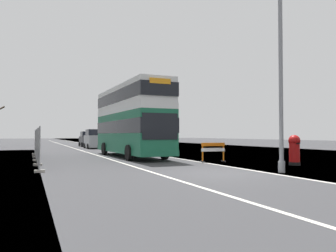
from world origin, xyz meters
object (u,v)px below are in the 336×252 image
Objects in this scene: red_pillar_postbox at (294,149)px; car_oncoming_near at (94,139)px; roadworks_barrier at (213,150)px; lamppost_foreground at (281,83)px; double_decker_bus at (131,120)px; car_receding_mid at (88,139)px.

red_pillar_postbox is 0.38× the size of car_oncoming_near.
roadworks_barrier is at bearing 130.40° from red_pillar_postbox.
double_decker_bus is at bearing 104.25° from lamppost_foreground.
red_pillar_postbox is 1.07× the size of roadworks_barrier.
red_pillar_postbox is at bearing -49.60° from roadworks_barrier.
roadworks_barrier is at bearing -82.35° from car_oncoming_near.
double_decker_bus reaches higher than car_receding_mid.
lamppost_foreground is 28.68m from car_oncoming_near.
roadworks_barrier is (-2.97, 3.49, -0.18)m from red_pillar_postbox.
red_pillar_postbox is 26.66m from car_oncoming_near.
roadworks_barrier is at bearing 89.15° from lamppost_foreground.
double_decker_bus is 2.92× the size of car_receding_mid.
lamppost_foreground is at bearing -75.75° from double_decker_bus.
red_pillar_postbox reaches higher than roadworks_barrier.
car_oncoming_near is at bearing 89.27° from double_decker_bus.
lamppost_foreground is 5.43× the size of roadworks_barrier.
double_decker_bus is 1.38× the size of lamppost_foreground.
roadworks_barrier is 0.36× the size of car_oncoming_near.
red_pillar_postbox is (6.19, -9.95, -1.86)m from double_decker_bus.
double_decker_bus is at bearing -90.73° from car_oncoming_near.
double_decker_bus is 6.98× the size of red_pillar_postbox.
car_oncoming_near is (-2.93, 28.38, -2.83)m from lamppost_foreground.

